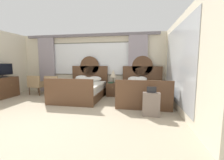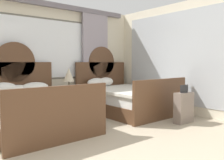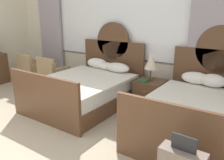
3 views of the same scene
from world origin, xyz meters
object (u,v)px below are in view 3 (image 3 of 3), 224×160
object	(u,v)px
table_lamp_on_nightstand	(151,62)
armchair_by_window_centre	(31,67)
bed_near_mirror	(201,115)
bed_near_window	(87,88)
nightstand_between_beds	(150,93)
book_on_nightstand	(144,80)
armchair_by_window_left	(52,71)

from	to	relation	value
table_lamp_on_nightstand	armchair_by_window_centre	xyz separation A→B (m)	(-3.32, -0.43, -0.47)
bed_near_mirror	table_lamp_on_nightstand	distance (m)	1.51
bed_near_window	nightstand_between_beds	distance (m)	1.35
bed_near_window	book_on_nightstand	world-z (taller)	bed_near_window
nightstand_between_beds	book_on_nightstand	size ratio (longest dim) A/B	2.26
bed_near_mirror	armchair_by_window_centre	distance (m)	4.54
armchair_by_window_left	armchair_by_window_centre	bearing A→B (deg)	179.99
bed_near_mirror	book_on_nightstand	size ratio (longest dim) A/B	8.44
bed_near_window	nightstand_between_beds	bearing A→B (deg)	28.88
bed_near_mirror	table_lamp_on_nightstand	size ratio (longest dim) A/B	3.94
table_lamp_on_nightstand	armchair_by_window_centre	size ratio (longest dim) A/B	0.66
nightstand_between_beds	table_lamp_on_nightstand	xyz separation A→B (m)	(-0.03, 0.04, 0.66)
armchair_by_window_centre	bed_near_window	bearing A→B (deg)	-6.85
bed_near_mirror	table_lamp_on_nightstand	bearing A→B (deg)	149.86
table_lamp_on_nightstand	book_on_nightstand	world-z (taller)	table_lamp_on_nightstand
nightstand_between_beds	armchair_by_window_centre	xyz separation A→B (m)	(-3.36, -0.39, 0.19)
table_lamp_on_nightstand	armchair_by_window_left	size ratio (longest dim) A/B	0.66
armchair_by_window_left	table_lamp_on_nightstand	bearing A→B (deg)	9.69
nightstand_between_beds	armchair_by_window_centre	distance (m)	3.38
bed_near_mirror	armchair_by_window_left	distance (m)	3.72
bed_near_window	armchair_by_window_centre	bearing A→B (deg)	173.15
bed_near_mirror	table_lamp_on_nightstand	xyz separation A→B (m)	(-1.20, 0.70, 0.59)
nightstand_between_beds	armchair_by_window_left	distance (m)	2.57
armchair_by_window_centre	table_lamp_on_nightstand	bearing A→B (deg)	7.32
nightstand_between_beds	armchair_by_window_left	world-z (taller)	armchair_by_window_left
armchair_by_window_centre	nightstand_between_beds	bearing A→B (deg)	6.61
bed_near_window	armchair_by_window_left	bearing A→B (deg)	169.08
table_lamp_on_nightstand	armchair_by_window_left	distance (m)	2.58
bed_near_mirror	nightstand_between_beds	distance (m)	1.35
armchair_by_window_centre	armchair_by_window_left	bearing A→B (deg)	-0.01
bed_near_mirror	armchair_by_window_centre	bearing A→B (deg)	176.56
bed_near_mirror	table_lamp_on_nightstand	world-z (taller)	bed_near_mirror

